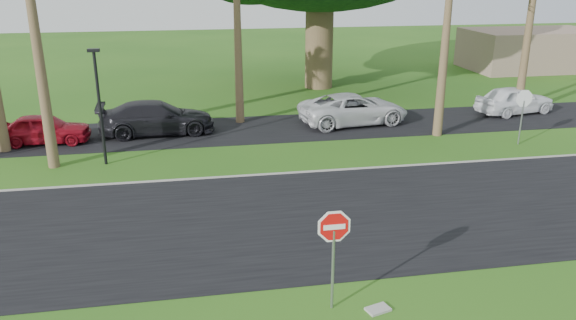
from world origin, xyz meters
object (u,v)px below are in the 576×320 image
(car_red, at_px, (44,129))
(stop_sign_near, at_px, (334,240))
(stop_sign_far, at_px, (523,106))
(car_minivan, at_px, (354,109))
(car_pickup, at_px, (515,100))
(car_dark, at_px, (157,118))

(car_red, bearing_deg, stop_sign_near, -145.96)
(stop_sign_far, xyz_separation_m, car_minivan, (-6.36, 4.65, -1.01))
(car_red, xyz_separation_m, car_pickup, (23.85, 1.28, 0.08))
(stop_sign_far, xyz_separation_m, car_dark, (-16.09, 4.54, -0.99))
(car_dark, xyz_separation_m, car_minivan, (9.74, 0.11, -0.02))
(stop_sign_near, bearing_deg, car_red, 122.62)
(car_red, relative_size, car_dark, 0.73)
(car_red, bearing_deg, car_minivan, -85.54)
(car_pickup, bearing_deg, stop_sign_far, 138.62)
(stop_sign_near, height_order, car_dark, stop_sign_near)
(car_dark, height_order, car_minivan, car_dark)
(car_red, distance_m, car_dark, 4.97)
(stop_sign_far, relative_size, car_dark, 0.49)
(car_red, bearing_deg, car_dark, -80.81)
(car_dark, bearing_deg, stop_sign_near, -166.84)
(car_dark, distance_m, car_pickup, 18.94)
(car_red, distance_m, car_minivan, 14.68)
(car_minivan, xyz_separation_m, car_pickup, (9.19, 0.50, -0.02))
(stop_sign_near, distance_m, car_dark, 16.24)
(stop_sign_near, distance_m, car_red, 17.69)
(car_pickup, bearing_deg, stop_sign_near, 125.87)
(stop_sign_far, height_order, car_pickup, stop_sign_far)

